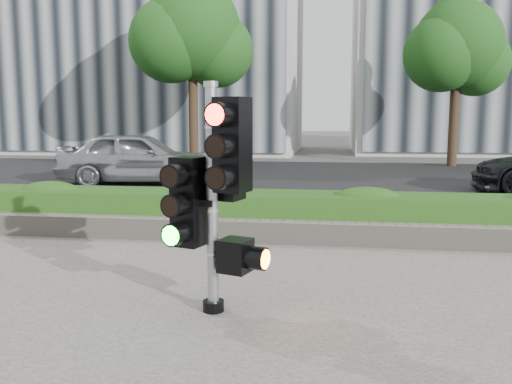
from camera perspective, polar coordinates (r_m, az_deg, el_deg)
ground at (r=6.68m, az=-0.29°, el=-9.32°), size 120.00×120.00×0.00m
sidewalk at (r=4.39m, az=-5.33°, el=-18.86°), size 16.00×11.00×0.03m
road at (r=16.45m, az=4.79°, el=1.18°), size 60.00×13.00×0.02m
curb at (r=9.69m, az=2.43°, el=-3.42°), size 60.00×0.25×0.12m
stone_wall at (r=8.45m, az=1.59°, el=-4.18°), size 12.00×0.32×0.34m
hedge at (r=9.05m, az=2.06°, el=-2.25°), size 12.00×1.00×0.68m
building_left at (r=31.42m, az=-11.02°, el=18.11°), size 16.00×9.00×15.00m
tree_left at (r=21.77m, az=-6.75°, el=16.15°), size 4.61×4.03×7.34m
tree_right at (r=22.46m, az=20.37°, el=14.02°), size 4.10×3.58×6.53m
traffic_signal at (r=5.34m, az=-4.18°, el=0.51°), size 0.84×0.70×2.29m
car_silver at (r=15.89m, az=-12.30°, el=3.56°), size 4.64×2.35×1.51m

